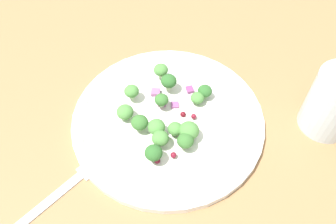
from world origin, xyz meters
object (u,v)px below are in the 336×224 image
at_px(broccoli_floret_1, 169,81).
at_px(water_glass, 335,103).
at_px(plate, 168,119).
at_px(broccoli_floret_2, 178,128).
at_px(broccoli_floret_0, 160,138).
at_px(fork, 54,197).

xyz_separation_m(broccoli_floret_1, water_glass, (-0.17, 0.17, 0.01)).
height_order(plate, broccoli_floret_2, broccoli_floret_2).
distance_m(broccoli_floret_0, broccoli_floret_2, 0.03).
xyz_separation_m(broccoli_floret_2, fork, (0.19, -0.01, -0.03)).
relative_size(plate, water_glass, 2.90).
bearing_deg(broccoli_floret_2, broccoli_floret_1, -112.61).
xyz_separation_m(broccoli_floret_0, broccoli_floret_2, (-0.03, -0.00, -0.00)).
bearing_deg(plate, fork, 7.22).
xyz_separation_m(broccoli_floret_0, water_glass, (-0.23, 0.09, 0.02)).
distance_m(broccoli_floret_0, water_glass, 0.25).
distance_m(plate, broccoli_floret_1, 0.06).
bearing_deg(water_glass, fork, -14.22).
distance_m(broccoli_floret_0, fork, 0.16).
height_order(plate, fork, plate).
bearing_deg(water_glass, broccoli_floret_0, -20.63).
xyz_separation_m(plate, fork, (0.19, 0.02, -0.01)).
relative_size(broccoli_floret_2, fork, 0.12).
height_order(broccoli_floret_2, fork, broccoli_floret_2).
bearing_deg(water_glass, broccoli_floret_1, -44.42).
bearing_deg(broccoli_floret_0, broccoli_floret_1, -128.24).
distance_m(broccoli_floret_2, water_glass, 0.22).
bearing_deg(broccoli_floret_2, broccoli_floret_0, 7.55).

